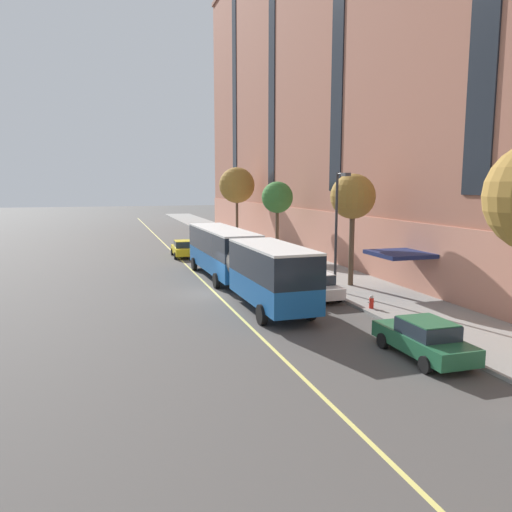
{
  "coord_description": "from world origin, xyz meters",
  "views": [
    {
      "loc": [
        -6.22,
        -29.85,
        6.74
      ],
      "look_at": [
        3.76,
        2.89,
        1.8
      ],
      "focal_mm": 35.0,
      "sensor_mm": 36.0,
      "label": 1
    }
  ],
  "objects_px": {
    "street_tree_far_downtown": "(237,185)",
    "parked_car_silver_0": "(235,247)",
    "parked_car_green_1": "(424,339)",
    "parked_car_white_4": "(315,285)",
    "parked_car_silver_6": "(220,240)",
    "street_lamp": "(338,220)",
    "street_tree_mid_block": "(353,197)",
    "parked_car_white_3": "(202,232)",
    "taxi_cab": "(183,249)",
    "street_tree_far_uptown": "(277,198)",
    "parked_car_red_2": "(274,266)",
    "fire_hydrant": "(371,302)",
    "city_bus": "(239,258)"
  },
  "relations": [
    {
      "from": "street_tree_far_downtown",
      "to": "parked_car_white_4",
      "type": "bearing_deg",
      "value": -96.39
    },
    {
      "from": "street_tree_far_downtown",
      "to": "parked_car_silver_0",
      "type": "bearing_deg",
      "value": -105.82
    },
    {
      "from": "parked_car_white_4",
      "to": "parked_car_silver_6",
      "type": "distance_m",
      "value": 25.47
    },
    {
      "from": "city_bus",
      "to": "taxi_cab",
      "type": "bearing_deg",
      "value": 94.44
    },
    {
      "from": "city_bus",
      "to": "street_tree_far_downtown",
      "type": "height_order",
      "value": "street_tree_far_downtown"
    },
    {
      "from": "parked_car_red_2",
      "to": "street_tree_mid_block",
      "type": "relative_size",
      "value": 0.59
    },
    {
      "from": "city_bus",
      "to": "parked_car_white_4",
      "type": "bearing_deg",
      "value": -44.34
    },
    {
      "from": "parked_car_white_4",
      "to": "street_tree_far_uptown",
      "type": "distance_m",
      "value": 17.8
    },
    {
      "from": "parked_car_silver_0",
      "to": "street_tree_far_uptown",
      "type": "distance_m",
      "value": 6.3
    },
    {
      "from": "parked_car_silver_6",
      "to": "street_tree_mid_block",
      "type": "distance_m",
      "value": 24.09
    },
    {
      "from": "street_lamp",
      "to": "street_tree_far_uptown",
      "type": "bearing_deg",
      "value": 83.76
    },
    {
      "from": "parked_car_green_1",
      "to": "parked_car_white_4",
      "type": "xyz_separation_m",
      "value": [
        0.14,
        10.87,
        0.0
      ]
    },
    {
      "from": "city_bus",
      "to": "parked_car_red_2",
      "type": "xyz_separation_m",
      "value": [
        3.67,
        3.82,
        -1.3
      ]
    },
    {
      "from": "parked_car_white_3",
      "to": "parked_car_white_4",
      "type": "relative_size",
      "value": 0.96
    },
    {
      "from": "parked_car_silver_6",
      "to": "street_lamp",
      "type": "height_order",
      "value": "street_lamp"
    },
    {
      "from": "parked_car_silver_6",
      "to": "fire_hydrant",
      "type": "height_order",
      "value": "parked_car_silver_6"
    },
    {
      "from": "parked_car_silver_6",
      "to": "parked_car_white_4",
      "type": "bearing_deg",
      "value": -90.1
    },
    {
      "from": "parked_car_silver_0",
      "to": "parked_car_silver_6",
      "type": "relative_size",
      "value": 0.94
    },
    {
      "from": "fire_hydrant",
      "to": "parked_car_white_4",
      "type": "bearing_deg",
      "value": 113.73
    },
    {
      "from": "taxi_cab",
      "to": "street_tree_mid_block",
      "type": "bearing_deg",
      "value": -63.63
    },
    {
      "from": "taxi_cab",
      "to": "street_tree_far_uptown",
      "type": "distance_m",
      "value": 9.95
    },
    {
      "from": "parked_car_green_1",
      "to": "street_tree_mid_block",
      "type": "bearing_deg",
      "value": 74.34
    },
    {
      "from": "street_tree_far_downtown",
      "to": "parked_car_green_1",
      "type": "bearing_deg",
      "value": -94.94
    },
    {
      "from": "parked_car_silver_0",
      "to": "parked_car_white_4",
      "type": "xyz_separation_m",
      "value": [
        -0.03,
        -19.12,
        0.0
      ]
    },
    {
      "from": "fire_hydrant",
      "to": "street_lamp",
      "type": "bearing_deg",
      "value": 88.71
    },
    {
      "from": "parked_car_silver_0",
      "to": "street_tree_far_downtown",
      "type": "distance_m",
      "value": 14.05
    },
    {
      "from": "parked_car_white_3",
      "to": "taxi_cab",
      "type": "distance_m",
      "value": 16.61
    },
    {
      "from": "city_bus",
      "to": "street_lamp",
      "type": "xyz_separation_m",
      "value": [
        5.46,
        -2.96,
        2.5
      ]
    },
    {
      "from": "parked_car_green_1",
      "to": "parked_car_red_2",
      "type": "relative_size",
      "value": 1.09
    },
    {
      "from": "parked_car_green_1",
      "to": "street_lamp",
      "type": "bearing_deg",
      "value": 80.68
    },
    {
      "from": "street_tree_far_uptown",
      "to": "parked_car_silver_0",
      "type": "bearing_deg",
      "value": 146.46
    },
    {
      "from": "parked_car_red_2",
      "to": "street_tree_far_downtown",
      "type": "relative_size",
      "value": 0.5
    },
    {
      "from": "parked_car_red_2",
      "to": "street_tree_mid_block",
      "type": "xyz_separation_m",
      "value": [
        3.56,
        -5.26,
        5.11
      ]
    },
    {
      "from": "street_tree_far_downtown",
      "to": "street_tree_far_uptown",
      "type": "bearing_deg",
      "value": -90.0
    },
    {
      "from": "parked_car_red_2",
      "to": "parked_car_white_4",
      "type": "distance_m",
      "value": 7.44
    },
    {
      "from": "street_tree_far_uptown",
      "to": "fire_hydrant",
      "type": "bearing_deg",
      "value": -95.18
    },
    {
      "from": "parked_car_red_2",
      "to": "city_bus",
      "type": "bearing_deg",
      "value": -133.88
    },
    {
      "from": "parked_car_red_2",
      "to": "parked_car_white_4",
      "type": "height_order",
      "value": "same"
    },
    {
      "from": "parked_car_white_4",
      "to": "fire_hydrant",
      "type": "distance_m",
      "value": 4.12
    },
    {
      "from": "street_lamp",
      "to": "street_tree_mid_block",
      "type": "bearing_deg",
      "value": 40.7
    },
    {
      "from": "parked_car_green_1",
      "to": "parked_car_white_4",
      "type": "relative_size",
      "value": 0.98
    },
    {
      "from": "parked_car_white_4",
      "to": "parked_car_green_1",
      "type": "bearing_deg",
      "value": -90.72
    },
    {
      "from": "parked_car_silver_0",
      "to": "parked_car_green_1",
      "type": "height_order",
      "value": "same"
    },
    {
      "from": "street_lamp",
      "to": "city_bus",
      "type": "bearing_deg",
      "value": 151.54
    },
    {
      "from": "street_tree_far_uptown",
      "to": "street_tree_far_downtown",
      "type": "bearing_deg",
      "value": 90.0
    },
    {
      "from": "parked_car_silver_0",
      "to": "parked_car_white_3",
      "type": "distance_m",
      "value": 15.96
    },
    {
      "from": "parked_car_white_3",
      "to": "street_tree_mid_block",
      "type": "distance_m",
      "value": 33.48
    },
    {
      "from": "street_tree_mid_block",
      "to": "fire_hydrant",
      "type": "relative_size",
      "value": 10.09
    },
    {
      "from": "street_tree_mid_block",
      "to": "street_tree_far_uptown",
      "type": "xyz_separation_m",
      "value": [
        0.0,
        14.63,
        -0.4
      ]
    },
    {
      "from": "parked_car_red_2",
      "to": "street_lamp",
      "type": "bearing_deg",
      "value": -75.17
    }
  ]
}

